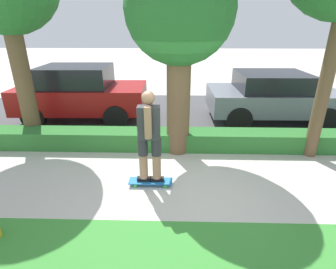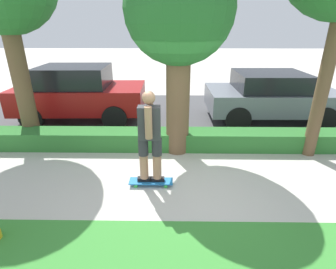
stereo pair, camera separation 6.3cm
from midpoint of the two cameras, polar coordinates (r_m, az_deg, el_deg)
The scene contains 8 objects.
ground_plane at distance 5.02m, azimuth 2.57°, elevation -10.89°, with size 60.00×60.00×0.00m, color #BCB7AD.
street_asphalt at distance 8.82m, azimuth 2.20°, elevation 4.49°, with size 14.44×5.00×0.01m.
hedge_row at distance 6.32m, azimuth 2.41°, elevation -1.12°, with size 14.44×0.60×0.44m.
skateboard at distance 4.99m, azimuth -3.44°, elevation -10.14°, with size 0.81×0.24×0.09m.
skater_person at distance 4.55m, azimuth -3.71°, elevation -0.32°, with size 0.50×0.44×1.70m.
tree_mid at distance 5.64m, azimuth 2.93°, elevation 24.67°, with size 2.19×2.19×4.17m.
parked_car_front at distance 8.50m, azimuth -18.24°, elevation 8.63°, with size 3.86×1.88×1.66m.
parked_car_middle at distance 8.60m, azimuth 21.98°, elevation 7.79°, with size 3.85×2.03×1.48m.
Camera 1 is at (-0.07, -4.17, 2.79)m, focal length 28.00 mm.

